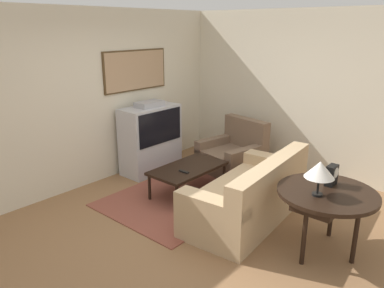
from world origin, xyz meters
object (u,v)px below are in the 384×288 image
object	(u,v)px
tv	(151,138)
table_lamp	(320,170)
console_table	(327,197)
mantel_clock	(332,175)
armchair	(233,155)
coffee_table	(188,169)
couch	(250,197)

from	to	relation	value
tv	table_lamp	bearing A→B (deg)	-100.79
tv	console_table	world-z (taller)	tv
table_lamp	mantel_clock	size ratio (longest dim) A/B	1.64
armchair	console_table	bearing A→B (deg)	-21.78
mantel_clock	coffee_table	bearing A→B (deg)	90.98
armchair	console_table	distance (m)	2.60
armchair	coffee_table	bearing A→B (deg)	-77.75
couch	coffee_table	distance (m)	1.12
table_lamp	mantel_clock	distance (m)	0.40
table_lamp	console_table	bearing A→B (deg)	-14.74
couch	tv	bearing A→B (deg)	-103.72
console_table	coffee_table	bearing A→B (deg)	86.01
armchair	console_table	world-z (taller)	armchair
tv	table_lamp	distance (m)	3.29
couch	armchair	xyz separation A→B (m)	(1.27, 1.15, -0.03)
coffee_table	console_table	bearing A→B (deg)	-93.99
armchair	coffee_table	world-z (taller)	armchair
tv	mantel_clock	distance (m)	3.23
table_lamp	mantel_clock	xyz separation A→B (m)	(0.36, -0.00, -0.17)
couch	armchair	size ratio (longest dim) A/B	1.87
couch	console_table	xyz separation A→B (m)	(-0.10, -1.02, 0.36)
tv	mantel_clock	xyz separation A→B (m)	(-0.25, -3.20, 0.27)
couch	table_lamp	size ratio (longest dim) A/B	5.31
tv	mantel_clock	world-z (taller)	tv
couch	coffee_table	xyz separation A→B (m)	(0.05, 1.11, 0.08)
console_table	table_lamp	xyz separation A→B (m)	(-0.17, 0.05, 0.35)
armchair	table_lamp	bearing A→B (deg)	-25.53
table_lamp	armchair	bearing A→B (deg)	53.99
tv	armchair	size ratio (longest dim) A/B	1.15
table_lamp	mantel_clock	world-z (taller)	table_lamp
armchair	console_table	xyz separation A→B (m)	(-1.37, -2.18, 0.39)
tv	armchair	xyz separation A→B (m)	(0.94, -1.07, -0.31)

